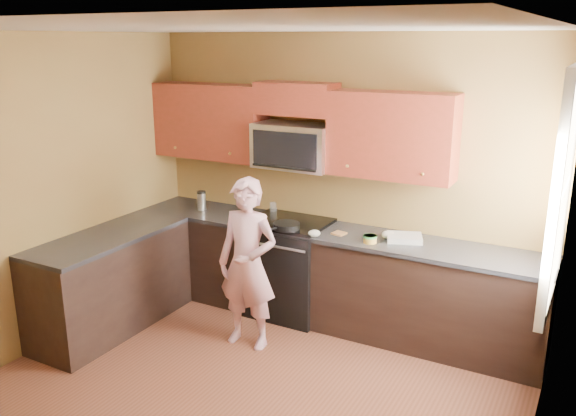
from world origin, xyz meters
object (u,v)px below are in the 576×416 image
Objects in this scene: travel_mug at (202,210)px; stove at (288,267)px; woman at (248,264)px; butter_tub at (370,243)px; microwave at (295,168)px; frying_pan at (286,229)px.

stove is at bearing 0.24° from travel_mug.
woman is 1.08m from butter_tub.
butter_tub is (0.89, -0.27, -0.53)m from microwave.
frying_pan reaches higher than stove.
microwave is 3.79× the size of travel_mug.
woman reaches higher than travel_mug.
microwave is 1.07m from butter_tub.
microwave reaches higher than stove.
woman is (-0.00, -0.86, -0.69)m from microwave.
travel_mug is (-1.02, -0.13, -0.53)m from microwave.
travel_mug reaches higher than butter_tub.
microwave reaches higher than frying_pan.
frying_pan is 0.79m from butter_tub.
stove is 0.79m from woman.
woman is 7.56× the size of travel_mug.
butter_tub is 0.60× the size of travel_mug.
woman is 0.56m from frying_pan.
travel_mug is (-1.02, -0.00, 0.45)m from stove.
butter_tub is (0.89, -0.14, 0.45)m from stove.
microwave is 1.73× the size of frying_pan.
microwave is 6.35× the size of butter_tub.
frying_pan is at bearing -73.87° from microwave.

